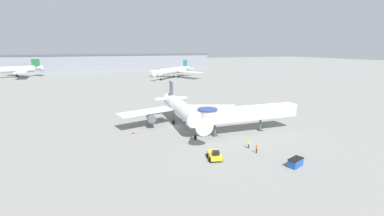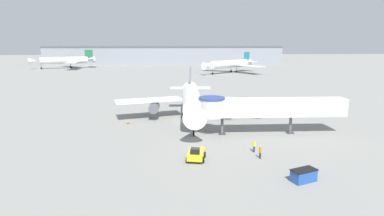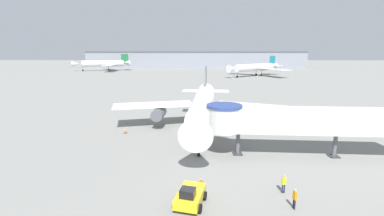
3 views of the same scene
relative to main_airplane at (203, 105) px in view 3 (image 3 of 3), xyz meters
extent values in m
plane|color=gray|center=(-1.47, -0.18, -3.97)|extent=(800.00, 800.00, 0.00)
cylinder|color=white|center=(-0.05, -0.70, 0.13)|extent=(4.71, 19.35, 3.40)
cone|color=white|center=(-0.93, -13.47, 0.13)|extent=(3.65, 3.96, 3.40)
cone|color=white|center=(0.70, 10.05, 0.13)|extent=(3.74, 5.32, 3.40)
cube|color=white|center=(-8.00, 2.44, -0.46)|extent=(13.60, 7.47, 0.22)
cube|color=white|center=(8.26, 1.31, -0.46)|extent=(13.64, 8.98, 0.22)
cube|color=slate|center=(0.68, 9.79, 3.19)|extent=(0.49, 3.65, 4.42)
cube|color=white|center=(0.71, 10.30, 0.72)|extent=(8.93, 3.15, 0.18)
cylinder|color=#565960|center=(-7.05, 1.24, -1.65)|extent=(2.12, 3.76, 1.87)
cylinder|color=#565960|center=(7.15, 0.25, -1.65)|extent=(2.12, 3.76, 1.87)
cylinder|color=#4C4C51|center=(-0.71, -10.18, -2.54)|extent=(0.18, 0.18, 1.95)
cylinder|color=black|center=(-0.71, -10.18, -3.52)|extent=(0.32, 0.92, 0.90)
cylinder|color=#4C4C51|center=(-1.41, 1.80, -2.54)|extent=(0.22, 0.22, 1.95)
cylinder|color=black|center=(-1.41, 1.80, -3.52)|extent=(0.46, 0.93, 0.90)
cylinder|color=#4C4C51|center=(1.64, 1.59, -2.54)|extent=(0.22, 0.22, 1.95)
cylinder|color=black|center=(1.64, 1.59, -3.52)|extent=(0.46, 0.93, 0.90)
cube|color=silver|center=(12.83, -10.09, 0.31)|extent=(21.37, 3.63, 2.80)
cylinder|color=silver|center=(2.21, -9.58, 0.31)|extent=(3.90, 3.90, 2.80)
cylinder|color=navy|center=(2.21, -9.58, 1.86)|extent=(4.10, 4.10, 0.30)
cylinder|color=#56565B|center=(3.91, -9.66, -2.53)|extent=(0.44, 0.44, 2.88)
cube|color=#333338|center=(3.91, -9.66, -3.91)|extent=(1.10, 1.10, 0.12)
cylinder|color=#56565B|center=(14.96, -10.19, -2.53)|extent=(0.44, 0.44, 2.88)
cube|color=#333338|center=(14.96, -10.19, -3.91)|extent=(1.10, 1.10, 0.12)
cube|color=yellow|center=(-1.43, -20.09, -3.25)|extent=(2.59, 3.68, 0.74)
cube|color=black|center=(-1.61, -20.82, -2.55)|extent=(1.31, 1.17, 0.66)
cylinder|color=black|center=(-2.57, -20.77, -3.62)|extent=(0.45, 0.75, 0.70)
cylinder|color=black|center=(-0.71, -21.20, -3.62)|extent=(0.45, 0.75, 0.70)
cylinder|color=black|center=(-2.15, -18.98, -3.62)|extent=(0.45, 0.75, 0.70)
cylinder|color=black|center=(-0.29, -19.42, -3.62)|extent=(0.45, 0.75, 0.70)
cube|color=black|center=(-0.52, -16.68, -3.95)|extent=(0.41, 0.41, 0.04)
cone|color=orange|center=(-0.52, -16.68, -3.61)|extent=(0.28, 0.28, 0.63)
cylinder|color=white|center=(-0.52, -16.68, -3.54)|extent=(0.15, 0.15, 0.08)
cube|color=black|center=(-11.71, -1.74, -3.95)|extent=(0.49, 0.49, 0.04)
cone|color=orange|center=(-11.71, -1.74, -3.55)|extent=(0.33, 0.33, 0.76)
cylinder|color=white|center=(-11.71, -1.74, -3.46)|extent=(0.18, 0.18, 0.09)
cylinder|color=#1E2338|center=(6.56, -20.48, -3.57)|extent=(0.12, 0.12, 0.81)
cylinder|color=#1E2338|center=(6.60, -20.64, -3.57)|extent=(0.12, 0.12, 0.81)
cube|color=orange|center=(6.58, -20.56, -2.84)|extent=(0.26, 0.36, 0.64)
sphere|color=tan|center=(6.58, -20.56, -2.41)|extent=(0.22, 0.22, 0.22)
cylinder|color=#1E2338|center=(6.59, -18.23, -3.57)|extent=(0.12, 0.12, 0.81)
cylinder|color=#1E2338|center=(6.43, -18.25, -3.57)|extent=(0.12, 0.12, 0.81)
cube|color=#D1E019|center=(6.51, -18.24, -2.85)|extent=(0.34, 0.22, 0.64)
sphere|color=tan|center=(6.51, -18.24, -2.42)|extent=(0.22, 0.22, 0.22)
cylinder|color=silver|center=(-64.46, 135.59, 0.89)|extent=(26.28, 13.67, 4.01)
cone|color=silver|center=(-80.39, 129.20, 0.89)|extent=(5.58, 5.36, 4.01)
cone|color=silver|center=(-50.76, 141.09, 0.89)|extent=(7.07, 5.96, 4.01)
cube|color=silver|center=(-65.23, 147.15, 0.18)|extent=(16.10, 17.63, 0.22)
cube|color=silver|center=(-57.03, 126.71, 0.18)|extent=(7.14, 18.37, 0.22)
cube|color=#1E6638|center=(-51.04, 140.98, 4.49)|extent=(4.57, 2.02, 5.21)
cube|color=silver|center=(-50.49, 141.20, 1.59)|extent=(7.70, 12.62, 0.18)
cylinder|color=#4C4C51|center=(-76.49, 130.77, -2.27)|extent=(0.18, 0.18, 2.30)
cylinder|color=black|center=(-76.49, 130.77, -3.42)|extent=(1.12, 0.65, 1.10)
cylinder|color=#4C4C51|center=(-62.03, 138.51, -2.27)|extent=(0.22, 0.22, 2.30)
cylinder|color=black|center=(-62.03, 138.51, -3.42)|extent=(1.17, 0.78, 1.10)
cylinder|color=#4C4C51|center=(-60.69, 135.16, -2.27)|extent=(0.22, 0.22, 2.30)
cylinder|color=black|center=(-60.69, 135.16, -3.42)|extent=(1.17, 0.78, 1.10)
cylinder|color=white|center=(28.77, 95.46, 0.58)|extent=(23.80, 20.90, 3.72)
cone|color=white|center=(15.37, 84.16, 0.58)|extent=(5.52, 5.48, 3.72)
cone|color=white|center=(40.47, 105.33, 0.58)|extent=(6.66, 6.44, 3.72)
cube|color=white|center=(24.89, 105.23, -0.07)|extent=(16.94, 13.67, 0.22)
cube|color=white|center=(37.74, 90.00, -0.07)|extent=(11.69, 17.28, 0.22)
cube|color=#19707F|center=(40.25, 105.15, 3.92)|extent=(3.90, 3.34, 4.83)
cube|color=white|center=(40.68, 105.51, 1.23)|extent=(9.73, 10.63, 0.18)
cylinder|color=#4C4C51|center=(18.54, 86.83, -2.35)|extent=(0.18, 0.18, 2.14)
cylinder|color=black|center=(18.54, 86.83, -3.42)|extent=(1.01, 0.91, 1.10)
cylinder|color=#4C4C51|center=(30.37, 99.00, -2.35)|extent=(0.22, 0.22, 2.14)
cylinder|color=black|center=(30.37, 99.00, -3.42)|extent=(1.10, 1.02, 1.10)
cylinder|color=#4C4C51|center=(32.53, 96.44, -2.35)|extent=(0.22, 0.22, 2.14)
cylinder|color=black|center=(32.53, 96.44, -3.42)|extent=(1.10, 1.02, 1.10)
cube|color=gray|center=(-2.23, 174.82, 2.04)|extent=(172.65, 21.41, 12.02)
cube|color=#4C515B|center=(-2.23, 174.82, 8.65)|extent=(172.65, 21.84, 1.20)
camera|label=1|loc=(-19.66, -55.30, 13.96)|focal=24.00mm
camera|label=2|loc=(-5.39, -54.87, 9.95)|focal=28.00mm
camera|label=3|loc=(-0.93, -38.44, 7.82)|focal=24.00mm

